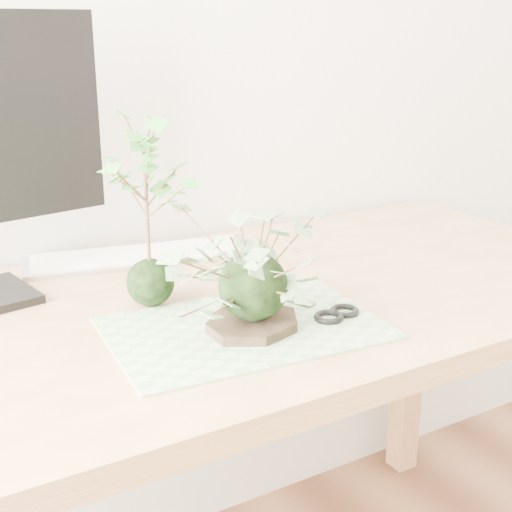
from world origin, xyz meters
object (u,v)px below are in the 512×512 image
object	(u,v)px
maple_kokedama	(145,167)
keyboard	(137,256)
desk	(207,352)
ivy_kokedama	(253,255)

from	to	relation	value
maple_kokedama	keyboard	size ratio (longest dim) A/B	0.74
desk	ivy_kokedama	xyz separation A→B (m)	(0.01, -0.14, 0.21)
keyboard	ivy_kokedama	bearing A→B (deg)	-73.92
desk	maple_kokedama	bearing A→B (deg)	153.87
maple_kokedama	keyboard	xyz separation A→B (m)	(0.06, 0.23, -0.22)
maple_kokedama	ivy_kokedama	bearing A→B (deg)	-62.23
ivy_kokedama	keyboard	distance (m)	0.42
ivy_kokedama	maple_kokedama	distance (m)	0.22
ivy_kokedama	maple_kokedama	size ratio (longest dim) A/B	1.03
desk	ivy_kokedama	distance (m)	0.25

